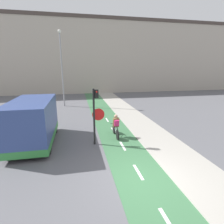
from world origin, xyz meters
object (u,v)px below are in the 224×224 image
(traffic_light_pole, at_px, (95,111))
(van, at_px, (33,123))
(street_lamp_far, at_px, (61,62))
(cyclist_near, at_px, (116,126))

(traffic_light_pole, height_order, van, traffic_light_pole)
(street_lamp_far, height_order, cyclist_near, street_lamp_far)
(street_lamp_far, xyz_separation_m, van, (-1.02, -9.82, -3.51))
(cyclist_near, xyz_separation_m, van, (-4.70, -0.01, 0.53))
(cyclist_near, bearing_deg, street_lamp_far, 110.57)
(traffic_light_pole, height_order, cyclist_near, traffic_light_pole)
(street_lamp_far, relative_size, van, 1.75)
(traffic_light_pole, bearing_deg, van, 166.82)
(street_lamp_far, xyz_separation_m, cyclist_near, (3.68, -9.81, -4.04))
(traffic_light_pole, distance_m, street_lamp_far, 11.22)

